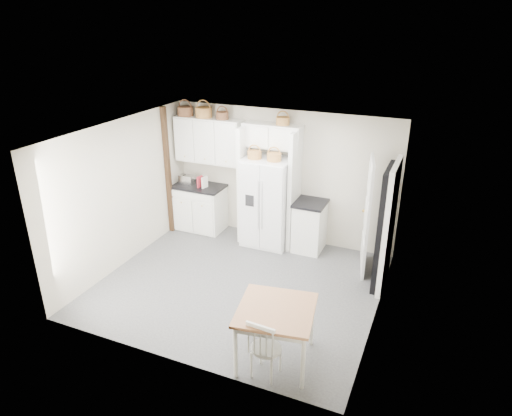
% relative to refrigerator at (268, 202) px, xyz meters
% --- Properties ---
extents(floor, '(4.50, 4.50, 0.00)m').
position_rel_refrigerator_xyz_m(floor, '(0.15, -1.63, -0.87)').
color(floor, '#3A3B3C').
rests_on(floor, ground).
extents(ceiling, '(4.50, 4.50, 0.00)m').
position_rel_refrigerator_xyz_m(ceiling, '(0.15, -1.63, 1.73)').
color(ceiling, white).
rests_on(ceiling, wall_back).
extents(wall_back, '(4.50, 0.00, 4.50)m').
position_rel_refrigerator_xyz_m(wall_back, '(0.15, 0.37, 0.43)').
color(wall_back, beige).
rests_on(wall_back, floor).
extents(wall_left, '(0.00, 4.00, 4.00)m').
position_rel_refrigerator_xyz_m(wall_left, '(-2.10, -1.63, 0.43)').
color(wall_left, beige).
rests_on(wall_left, floor).
extents(wall_right, '(0.00, 4.00, 4.00)m').
position_rel_refrigerator_xyz_m(wall_right, '(2.40, -1.63, 0.43)').
color(wall_right, beige).
rests_on(wall_right, floor).
extents(refrigerator, '(0.90, 0.73, 1.74)m').
position_rel_refrigerator_xyz_m(refrigerator, '(0.00, 0.00, 0.00)').
color(refrigerator, white).
rests_on(refrigerator, floor).
extents(base_cab_left, '(1.00, 0.63, 0.92)m').
position_rel_refrigerator_xyz_m(base_cab_left, '(-1.55, 0.07, -0.41)').
color(base_cab_left, white).
rests_on(base_cab_left, floor).
extents(base_cab_right, '(0.53, 0.64, 0.94)m').
position_rel_refrigerator_xyz_m(base_cab_right, '(0.84, 0.07, -0.40)').
color(base_cab_right, white).
rests_on(base_cab_right, floor).
extents(dining_table, '(1.10, 1.10, 0.80)m').
position_rel_refrigerator_xyz_m(dining_table, '(1.35, -3.08, -0.47)').
color(dining_table, '#9C6A43').
rests_on(dining_table, floor).
extents(windsor_chair, '(0.42, 0.38, 0.80)m').
position_rel_refrigerator_xyz_m(windsor_chair, '(1.34, -3.38, -0.47)').
color(windsor_chair, white).
rests_on(windsor_chair, floor).
extents(counter_left, '(1.04, 0.67, 0.04)m').
position_rel_refrigerator_xyz_m(counter_left, '(-1.55, 0.07, 0.07)').
color(counter_left, black).
rests_on(counter_left, base_cab_left).
extents(counter_right, '(0.58, 0.68, 0.04)m').
position_rel_refrigerator_xyz_m(counter_right, '(0.84, 0.07, 0.09)').
color(counter_right, black).
rests_on(counter_right, base_cab_right).
extents(toaster, '(0.30, 0.18, 0.20)m').
position_rel_refrigerator_xyz_m(toaster, '(-1.81, 0.02, 0.19)').
color(toaster, silver).
rests_on(toaster, counter_left).
extents(cookbook_red, '(0.06, 0.16, 0.23)m').
position_rel_refrigerator_xyz_m(cookbook_red, '(-1.48, -0.01, 0.21)').
color(cookbook_red, '#B32733').
rests_on(cookbook_red, counter_left).
extents(cookbook_cream, '(0.07, 0.16, 0.23)m').
position_rel_refrigerator_xyz_m(cookbook_cream, '(-1.37, -0.01, 0.21)').
color(cookbook_cream, white).
rests_on(cookbook_cream, counter_left).
extents(basket_upper_a, '(0.32, 0.32, 0.18)m').
position_rel_refrigerator_xyz_m(basket_upper_a, '(-1.86, 0.20, 1.57)').
color(basket_upper_a, '#53331E').
rests_on(basket_upper_a, upper_cabinet).
extents(basket_upper_b, '(0.33, 0.33, 0.19)m').
position_rel_refrigerator_xyz_m(basket_upper_b, '(-1.44, 0.20, 1.58)').
color(basket_upper_b, '#9C562B').
rests_on(basket_upper_b, upper_cabinet).
extents(basket_upper_c, '(0.25, 0.25, 0.14)m').
position_rel_refrigerator_xyz_m(basket_upper_c, '(-1.04, 0.20, 1.55)').
color(basket_upper_c, '#53331E').
rests_on(basket_upper_c, upper_cabinet).
extents(basket_bridge_b, '(0.25, 0.25, 0.14)m').
position_rel_refrigerator_xyz_m(basket_bridge_b, '(0.20, 0.20, 1.55)').
color(basket_bridge_b, '#9C562B').
rests_on(basket_bridge_b, bridge_cabinet).
extents(basket_fridge_a, '(0.27, 0.27, 0.14)m').
position_rel_refrigerator_xyz_m(basket_fridge_a, '(-0.23, -0.10, 0.94)').
color(basket_fridge_a, '#9C562B').
rests_on(basket_fridge_a, refrigerator).
extents(basket_fridge_b, '(0.27, 0.27, 0.14)m').
position_rel_refrigerator_xyz_m(basket_fridge_b, '(0.16, -0.10, 0.94)').
color(basket_fridge_b, '#9C562B').
rests_on(basket_fridge_b, refrigerator).
extents(upper_cabinet, '(1.40, 0.34, 0.90)m').
position_rel_refrigerator_xyz_m(upper_cabinet, '(-1.35, 0.20, 1.03)').
color(upper_cabinet, white).
rests_on(upper_cabinet, wall_back).
extents(bridge_cabinet, '(1.12, 0.34, 0.45)m').
position_rel_refrigerator_xyz_m(bridge_cabinet, '(0.00, 0.20, 1.25)').
color(bridge_cabinet, white).
rests_on(bridge_cabinet, wall_back).
extents(fridge_panel_left, '(0.08, 0.60, 2.30)m').
position_rel_refrigerator_xyz_m(fridge_panel_left, '(-0.51, 0.07, 0.28)').
color(fridge_panel_left, white).
rests_on(fridge_panel_left, floor).
extents(fridge_panel_right, '(0.08, 0.60, 2.30)m').
position_rel_refrigerator_xyz_m(fridge_panel_right, '(0.51, 0.07, 0.28)').
color(fridge_panel_right, white).
rests_on(fridge_panel_right, floor).
extents(trim_post, '(0.09, 0.09, 2.60)m').
position_rel_refrigerator_xyz_m(trim_post, '(-2.05, -0.28, 0.43)').
color(trim_post, black).
rests_on(trim_post, floor).
extents(doorway_void, '(0.18, 0.85, 2.05)m').
position_rel_refrigerator_xyz_m(doorway_void, '(2.31, -0.63, 0.15)').
color(doorway_void, black).
rests_on(doorway_void, floor).
extents(door_slab, '(0.21, 0.79, 2.05)m').
position_rel_refrigerator_xyz_m(door_slab, '(1.95, -0.29, 0.15)').
color(door_slab, white).
rests_on(door_slab, floor).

